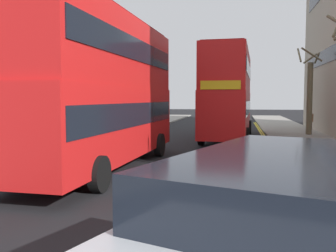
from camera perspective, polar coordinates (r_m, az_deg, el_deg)
sidewalk_left at (r=18.47m, az=-18.81°, el=-3.92°), size 4.00×80.00×0.14m
kerb_line_outer at (r=14.25m, az=18.07°, el=-6.55°), size 0.10×56.00×0.01m
kerb_line_inner at (r=14.23m, az=17.43°, el=-6.55°), size 0.10×56.00×0.01m
double_decker_bus_away at (r=13.97m, az=-9.81°, el=5.85°), size 3.12×10.89×5.64m
double_decker_bus_oncoming at (r=24.13m, az=9.28°, el=5.16°), size 3.18×10.91×5.64m
pedestrian_far at (r=27.69m, az=21.02°, el=0.58°), size 0.34×0.22×1.62m
street_tree_near at (r=27.47m, az=20.88°, el=4.55°), size 1.45×1.56×6.03m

